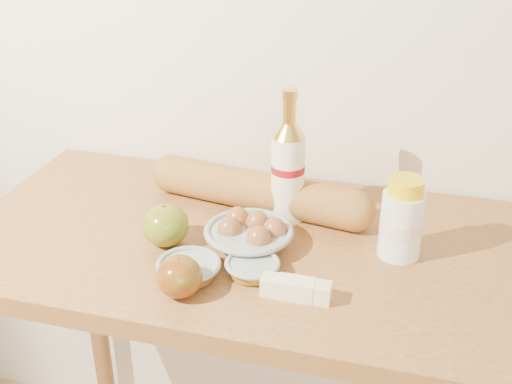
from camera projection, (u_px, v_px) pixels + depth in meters
back_wall at (301, 0)px, 1.36m from camera, size 3.50×0.02×2.60m
table at (260, 291)px, 1.31m from camera, size 1.20×0.60×0.90m
bourbon_bottle at (288, 169)px, 1.28m from camera, size 0.07×0.07×0.28m
cream_bottle at (402, 220)px, 1.18m from camera, size 0.09×0.09×0.16m
egg_bowl at (250, 234)px, 1.23m from camera, size 0.21×0.21×0.06m
baguette at (258, 191)px, 1.35m from camera, size 0.51×0.16×0.08m
apple_yellowgreen at (166, 225)px, 1.23m from camera, size 0.10×0.10×0.08m
apple_redgreen_front at (180, 277)px, 1.08m from camera, size 0.08×0.08×0.07m
sugar_bowl at (189, 269)px, 1.14m from camera, size 0.15×0.15×0.03m
syrup_bowl at (252, 268)px, 1.14m from camera, size 0.11×0.11×0.03m
butter_stick at (296, 289)px, 1.08m from camera, size 0.12×0.04×0.04m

